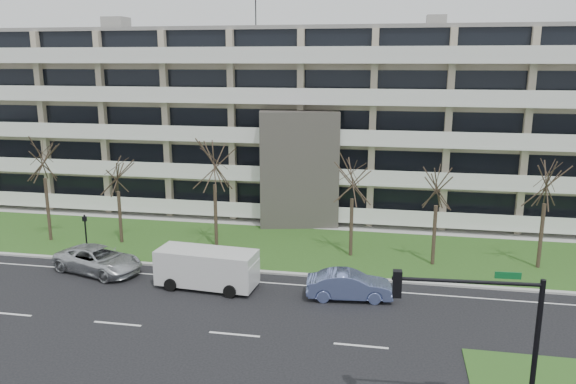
% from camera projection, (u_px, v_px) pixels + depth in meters
% --- Properties ---
extents(ground, '(160.00, 160.00, 0.00)m').
position_uv_depth(ground, '(234.00, 334.00, 26.71)').
color(ground, black).
rests_on(ground, ground).
extents(grass_verge, '(90.00, 10.00, 0.06)m').
position_uv_depth(grass_verge, '(286.00, 247.00, 39.14)').
color(grass_verge, '#2F501A').
rests_on(grass_verge, ground).
extents(curb, '(90.00, 0.35, 0.12)m').
position_uv_depth(curb, '(270.00, 272.00, 34.35)').
color(curb, '#B2B2AD').
rests_on(curb, ground).
extents(sidewalk, '(90.00, 2.00, 0.08)m').
position_uv_depth(sidewalk, '(299.00, 224.00, 44.40)').
color(sidewalk, '#B2B2AD').
rests_on(sidewalk, ground).
extents(lane_edge_line, '(90.00, 0.12, 0.01)m').
position_uv_depth(lane_edge_line, '(265.00, 282.00, 32.93)').
color(lane_edge_line, white).
rests_on(lane_edge_line, ground).
extents(apartment_building, '(60.50, 15.10, 18.75)m').
position_uv_depth(apartment_building, '(312.00, 120.00, 49.18)').
color(apartment_building, tan).
rests_on(apartment_building, ground).
extents(silver_pickup, '(6.20, 4.16, 1.58)m').
position_uv_depth(silver_pickup, '(98.00, 260.00, 34.41)').
color(silver_pickup, silver).
rests_on(silver_pickup, ground).
extents(blue_sedan, '(4.81, 2.12, 1.54)m').
position_uv_depth(blue_sedan, '(349.00, 285.00, 30.58)').
color(blue_sedan, '#6C7DBC').
rests_on(blue_sedan, ground).
extents(white_van, '(5.86, 2.71, 2.21)m').
position_uv_depth(white_van, '(208.00, 265.00, 31.97)').
color(white_van, silver).
rests_on(white_van, ground).
extents(traffic_signal, '(5.10, 0.63, 5.90)m').
position_uv_depth(traffic_signal, '(487.00, 329.00, 19.10)').
color(traffic_signal, black).
rests_on(traffic_signal, ground).
extents(pedestrian_signal, '(0.30, 0.26, 2.79)m').
position_uv_depth(pedestrian_signal, '(86.00, 229.00, 37.19)').
color(pedestrian_signal, black).
rests_on(pedestrian_signal, ground).
extents(tree_1, '(4.12, 4.12, 8.24)m').
position_uv_depth(tree_1, '(42.00, 153.00, 39.12)').
color(tree_1, '#382B21').
rests_on(tree_1, ground).
extents(tree_2, '(3.37, 3.37, 6.74)m').
position_uv_depth(tree_2, '(117.00, 171.00, 38.90)').
color(tree_2, '#382B21').
rests_on(tree_2, ground).
extents(tree_3, '(3.98, 3.98, 7.97)m').
position_uv_depth(tree_3, '(214.00, 160.00, 37.78)').
color(tree_3, '#382B21').
rests_on(tree_3, ground).
extents(tree_4, '(3.51, 3.51, 7.01)m').
position_uv_depth(tree_4, '(353.00, 176.00, 36.17)').
color(tree_4, '#382B21').
rests_on(tree_4, ground).
extents(tree_5, '(3.49, 3.49, 6.98)m').
position_uv_depth(tree_5, '(437.00, 182.00, 34.55)').
color(tree_5, '#382B21').
rests_on(tree_5, ground).
extents(tree_6, '(3.73, 3.73, 7.46)m').
position_uv_depth(tree_6, '(547.00, 178.00, 33.89)').
color(tree_6, '#382B21').
rests_on(tree_6, ground).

